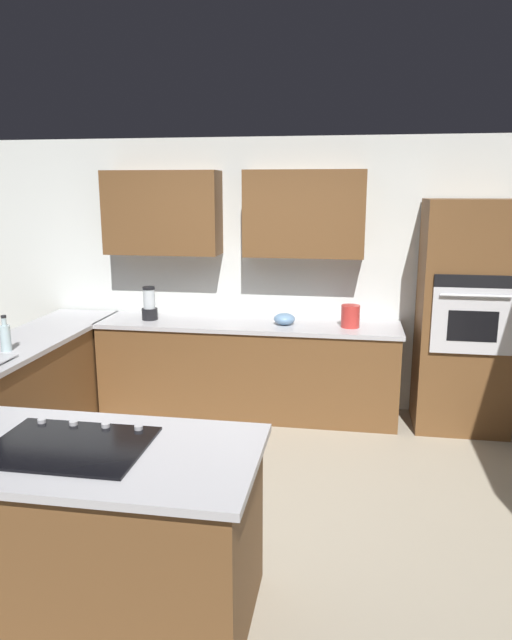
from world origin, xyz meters
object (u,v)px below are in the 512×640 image
at_px(wall_oven, 465,317).
at_px(mixing_bowl, 284,319).
at_px(kettle, 350,316).
at_px(cooktop, 69,445).
at_px(dish_soap_bottle, 5,337).
at_px(blender, 149,306).

height_order(wall_oven, mixing_bowl, wall_oven).
distance_m(wall_oven, kettle, 1.00).
bearing_deg(cooktop, dish_soap_bottle, -49.67).
relative_size(wall_oven, mixing_bowl, 10.47).
bearing_deg(dish_soap_bottle, blender, -120.15).
distance_m(blender, kettle, 1.90).
bearing_deg(blender, cooktop, 101.62).
distance_m(mixing_bowl, kettle, 0.60).
xyz_separation_m(blender, mixing_bowl, (-1.30, 0.00, -0.08)).
height_order(cooktop, mixing_bowl, mixing_bowl).
relative_size(cooktop, kettle, 3.76).
distance_m(cooktop, dish_soap_bottle, 1.99).
relative_size(blender, kettle, 1.58).
relative_size(wall_oven, blender, 6.39).
bearing_deg(cooktop, kettle, -115.83).
bearing_deg(mixing_bowl, dish_soap_bottle, 31.54).
distance_m(blender, dish_soap_bottle, 1.43).
bearing_deg(wall_oven, cooktop, 49.98).
bearing_deg(kettle, blender, 0.00).
xyz_separation_m(wall_oven, mixing_bowl, (1.60, 0.02, -0.07)).
xyz_separation_m(blender, kettle, (-1.90, 0.00, -0.04)).
height_order(wall_oven, dish_soap_bottle, wall_oven).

